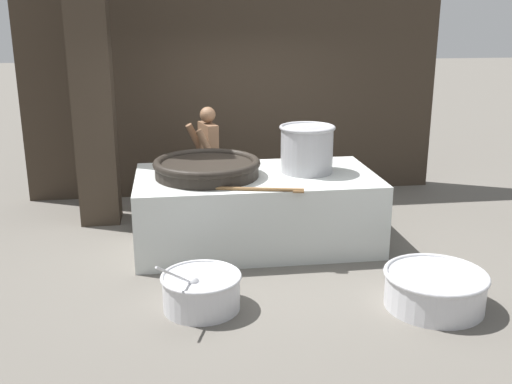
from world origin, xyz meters
name	(u,v)px	position (x,y,z in m)	size (l,w,h in m)	color
ground_plane	(256,243)	(0.00, 0.00, 0.00)	(60.00, 60.00, 0.00)	#666059
back_wall	(235,65)	(0.00, 2.30, 1.97)	(6.29, 0.24, 3.94)	#382D23
support_pillar	(91,74)	(-1.97, 1.14, 1.97)	(0.51, 0.51, 3.94)	#382D23
hearth_platform	(256,209)	(0.00, 0.00, 0.44)	(2.86, 1.54, 0.87)	silver
giant_wok_near	(207,167)	(-0.58, 0.00, 0.98)	(1.27, 1.27, 0.21)	black
stock_pot	(307,148)	(0.62, 0.04, 1.17)	(0.67, 0.67, 0.57)	#9E9EA3
stirring_paddle	(257,189)	(-0.09, -0.68, 0.89)	(1.13, 0.31, 0.04)	brown
cook	(208,158)	(-0.50, 1.11, 0.83)	(0.44, 0.61, 1.53)	brown
prep_bowl_vegetables	(201,290)	(-0.76, -1.63, 0.19)	(0.80, 0.87, 0.66)	silver
prep_bowl_meat	(435,288)	(1.46, -1.91, 0.20)	(0.99, 0.99, 0.36)	silver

